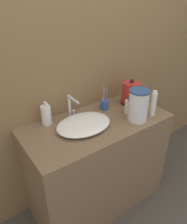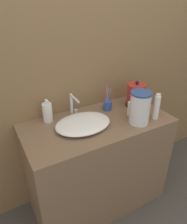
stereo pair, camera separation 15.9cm
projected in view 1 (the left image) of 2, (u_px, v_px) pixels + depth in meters
ground_plane at (115, 220)px, 1.89m from camera, size 12.00×12.00×0.00m
wall_back at (75, 56)px, 1.65m from camera, size 6.00×0.04×2.60m
vanity_counter at (97, 165)px, 1.87m from camera, size 1.14×0.55×0.86m
sink_basin at (84, 124)px, 1.58m from camera, size 0.42×0.31×0.06m
faucet at (71, 105)px, 1.67m from camera, size 0.06×0.15×0.18m
electric_kettle at (131, 94)px, 1.89m from camera, size 0.17×0.17×0.22m
toothbrush_cup at (104, 104)px, 1.82m from camera, size 0.07×0.07×0.22m
lotion_bottle at (46, 115)px, 1.60m from camera, size 0.07×0.07×0.18m
shampoo_bottle at (128, 106)px, 1.75m from camera, size 0.06×0.06×0.16m
mouthwash_bottle at (153, 104)px, 1.70m from camera, size 0.04×0.04×0.21m
water_pitcher at (138, 105)px, 1.63m from camera, size 0.15×0.15×0.25m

